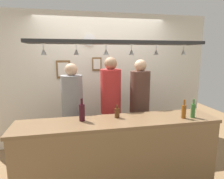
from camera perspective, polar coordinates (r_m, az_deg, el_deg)
ground_plane at (r=3.31m, az=0.38°, el=-22.76°), size 8.00×8.00×0.00m
back_wall at (r=3.88m, az=-2.99°, el=2.90°), size 4.40×0.06×2.60m
bar_counter at (r=2.56m, az=2.83°, el=-16.62°), size 2.70×0.55×0.95m
overhead_glass_rack at (r=2.47m, az=1.93°, el=13.83°), size 2.20×0.36×0.04m
hanging_wineglass_far_left at (r=2.39m, az=-19.71°, el=10.66°), size 0.07×0.07×0.13m
hanging_wineglass_left at (r=2.40m, az=-10.59°, el=11.09°), size 0.07×0.07×0.13m
hanging_wineglass_center_left at (r=2.39m, az=-1.79°, el=11.26°), size 0.07×0.07×0.13m
hanging_wineglass_center at (r=2.52m, az=5.82°, el=11.19°), size 0.07×0.07×0.13m
hanging_wineglass_center_right at (r=2.68m, az=13.00°, el=10.94°), size 0.07×0.07×0.13m
hanging_wineglass_right at (r=2.79m, az=20.53°, el=10.52°), size 0.07×0.07×0.13m
person_left_grey_shirt at (r=3.17m, az=-11.68°, el=-4.46°), size 0.34×0.34×1.67m
person_middle_red_shirt at (r=3.21m, az=-0.38°, el=-2.90°), size 0.34×0.34×1.77m
person_right_brown_shirt at (r=3.35m, az=8.21°, el=-2.91°), size 0.34×0.34×1.73m
bottle_beer_brown_stubby at (r=2.65m, az=1.61°, el=-6.90°), size 0.07×0.07×0.18m
bottle_wine_dark_red at (r=2.54m, az=-8.95°, el=-6.68°), size 0.08×0.08×0.30m
bottle_beer_amber_tall at (r=2.79m, az=20.59°, el=-6.03°), size 0.06×0.06×0.26m
bottle_beer_green_import at (r=2.87m, az=22.98°, el=-5.70°), size 0.06×0.06×0.26m
picture_frame_crest at (r=3.79m, az=-4.53°, el=7.57°), size 0.18×0.02×0.26m
picture_frame_caricature at (r=3.77m, az=-14.28°, el=5.83°), size 0.26×0.02×0.34m
wall_clock at (r=3.78m, az=-6.75°, el=14.48°), size 0.22×0.03×0.22m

